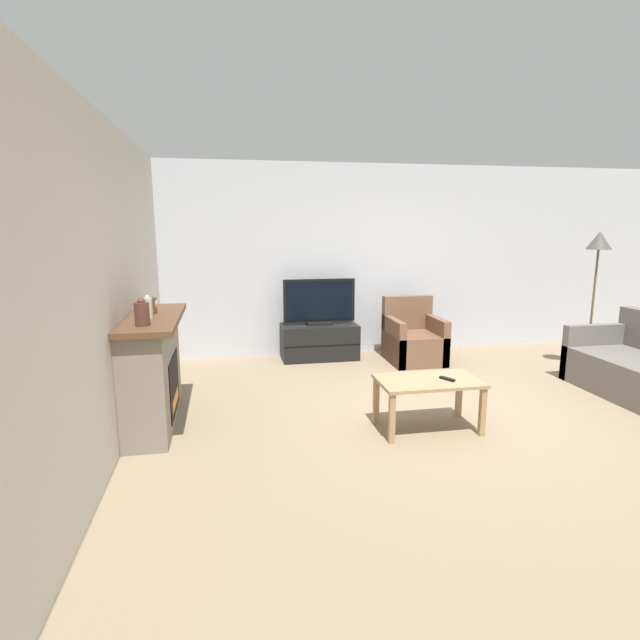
% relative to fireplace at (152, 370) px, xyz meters
% --- Properties ---
extents(ground_plane, '(24.00, 24.00, 0.00)m').
position_rel_fireplace_xyz_m(ground_plane, '(2.85, -0.32, -0.53)').
color(ground_plane, '#89755B').
extents(wall_back, '(12.00, 0.06, 2.70)m').
position_rel_fireplace_xyz_m(wall_back, '(2.85, 2.34, 0.82)').
color(wall_back, silver).
rests_on(wall_back, ground).
extents(wall_left, '(0.06, 12.00, 2.70)m').
position_rel_fireplace_xyz_m(wall_left, '(-0.22, -0.32, 0.82)').
color(wall_left, beige).
rests_on(wall_left, ground).
extents(fireplace, '(0.50, 1.46, 1.03)m').
position_rel_fireplace_xyz_m(fireplace, '(0.00, 0.00, 0.00)').
color(fireplace, slate).
rests_on(fireplace, ground).
extents(mantel_vase_left, '(0.12, 0.12, 0.24)m').
position_rel_fireplace_xyz_m(mantel_vase_left, '(0.02, -0.44, 0.61)').
color(mantel_vase_left, '#512D23').
rests_on(mantel_vase_left, fireplace).
extents(mantel_vase_centre_left, '(0.08, 0.08, 0.21)m').
position_rel_fireplace_xyz_m(mantel_vase_centre_left, '(0.02, -0.11, 0.60)').
color(mantel_vase_centre_left, beige).
rests_on(mantel_vase_centre_left, fireplace).
extents(mantel_clock, '(0.08, 0.11, 0.15)m').
position_rel_fireplace_xyz_m(mantel_clock, '(0.02, 0.15, 0.58)').
color(mantel_clock, brown).
rests_on(mantel_clock, fireplace).
extents(tv_stand, '(1.06, 0.51, 0.48)m').
position_rel_fireplace_xyz_m(tv_stand, '(1.96, 2.01, -0.28)').
color(tv_stand, black).
rests_on(tv_stand, ground).
extents(tv, '(1.00, 0.18, 0.64)m').
position_rel_fireplace_xyz_m(tv, '(1.96, 2.01, 0.26)').
color(tv, black).
rests_on(tv, tv_stand).
extents(armchair, '(0.70, 0.76, 0.87)m').
position_rel_fireplace_xyz_m(armchair, '(3.20, 1.64, -0.24)').
color(armchair, brown).
rests_on(armchair, ground).
extents(coffee_table, '(0.92, 0.54, 0.48)m').
position_rel_fireplace_xyz_m(coffee_table, '(2.48, -0.60, -0.12)').
color(coffee_table, '#A37F56').
rests_on(coffee_table, ground).
extents(remote, '(0.11, 0.15, 0.02)m').
position_rel_fireplace_xyz_m(remote, '(2.64, -0.64, -0.04)').
color(remote, black).
rests_on(remote, coffee_table).
extents(floor_lamp, '(0.30, 0.30, 1.77)m').
position_rel_fireplace_xyz_m(floor_lamp, '(5.25, 0.80, 0.98)').
color(floor_lamp, black).
rests_on(floor_lamp, ground).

